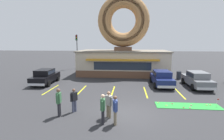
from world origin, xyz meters
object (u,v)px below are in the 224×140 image
at_px(pedestrian_hooded_kid, 59,101).
at_px(car_black, 45,76).
at_px(pedestrian_leather_jacket_man, 109,103).
at_px(golf_ball, 174,105).
at_px(pedestrian_beanie_man, 103,108).
at_px(car_navy, 162,77).
at_px(trash_bin, 179,75).
at_px(car_grey, 197,79).
at_px(putting_flag_pin, 218,101).
at_px(pedestrian_blue_sweater_man, 115,109).
at_px(pedestrian_clipboard_woman, 74,99).
at_px(traffic_light_pole, 77,47).

bearing_deg(pedestrian_hooded_kid, car_black, 121.07).
bearing_deg(pedestrian_leather_jacket_man, golf_ball, 28.55).
height_order(golf_ball, pedestrian_beanie_man, pedestrian_beanie_man).
relative_size(car_black, pedestrian_hooded_kid, 2.65).
distance_m(car_navy, trash_bin, 4.46).
bearing_deg(car_grey, putting_flag_pin, -96.00).
relative_size(car_grey, pedestrian_blue_sweater_man, 2.81).
height_order(car_navy, car_black, same).
bearing_deg(putting_flag_pin, pedestrian_leather_jacket_man, -161.05).
relative_size(pedestrian_blue_sweater_man, pedestrian_beanie_man, 0.96).
bearing_deg(car_black, car_navy, 1.51).
relative_size(pedestrian_hooded_kid, pedestrian_clipboard_woman, 1.12).
bearing_deg(car_grey, car_black, -179.93).
xyz_separation_m(pedestrian_leather_jacket_man, traffic_light_pole, (-7.75, 19.41, 2.81)).
relative_size(putting_flag_pin, pedestrian_leather_jacket_man, 0.34).
distance_m(golf_ball, car_navy, 5.99).
xyz_separation_m(putting_flag_pin, pedestrian_beanie_man, (-7.66, -3.42, 0.51)).
bearing_deg(pedestrian_beanie_man, car_black, 131.01).
height_order(car_navy, pedestrian_hooded_kid, pedestrian_hooded_kid).
height_order(pedestrian_leather_jacket_man, traffic_light_pole, traffic_light_pole).
relative_size(car_grey, traffic_light_pole, 0.79).
bearing_deg(car_navy, pedestrian_leather_jacket_man, -118.84).
bearing_deg(pedestrian_clipboard_woman, car_grey, 35.42).
bearing_deg(pedestrian_leather_jacket_man, car_navy, 61.16).
height_order(pedestrian_blue_sweater_man, pedestrian_clipboard_woman, pedestrian_blue_sweater_man).
relative_size(trash_bin, traffic_light_pole, 0.17).
bearing_deg(trash_bin, car_navy, -127.48).
bearing_deg(car_black, pedestrian_clipboard_woman, -52.76).
height_order(pedestrian_blue_sweater_man, pedestrian_leather_jacket_man, pedestrian_blue_sweater_man).
relative_size(car_black, trash_bin, 4.76).
xyz_separation_m(pedestrian_hooded_kid, pedestrian_clipboard_woman, (0.71, 0.75, -0.12)).
relative_size(golf_ball, pedestrian_blue_sweater_man, 0.03).
height_order(golf_ball, traffic_light_pole, traffic_light_pole).
relative_size(pedestrian_leather_jacket_man, pedestrian_beanie_man, 0.95).
distance_m(pedestrian_hooded_kid, pedestrian_clipboard_woman, 1.04).
xyz_separation_m(pedestrian_beanie_man, traffic_light_pole, (-7.52, 20.27, 2.76)).
distance_m(car_navy, car_grey, 3.44).
relative_size(car_navy, trash_bin, 4.73).
bearing_deg(traffic_light_pole, pedestrian_clipboard_woman, -73.94).
distance_m(pedestrian_blue_sweater_man, trash_bin, 14.43).
bearing_deg(pedestrian_hooded_kid, trash_bin, 49.13).
xyz_separation_m(golf_ball, pedestrian_clipboard_woman, (-6.76, -1.75, 0.81)).
relative_size(pedestrian_blue_sweater_man, traffic_light_pole, 0.28).
xyz_separation_m(pedestrian_leather_jacket_man, pedestrian_clipboard_woman, (-2.35, 0.65, -0.04)).
relative_size(car_navy, traffic_light_pole, 0.80).
bearing_deg(car_grey, golf_ball, -122.67).
relative_size(car_navy, pedestrian_blue_sweater_man, 2.82).
height_order(pedestrian_beanie_man, traffic_light_pole, traffic_light_pole).
relative_size(golf_ball, traffic_light_pole, 0.01).
xyz_separation_m(putting_flag_pin, pedestrian_blue_sweater_man, (-6.99, -3.40, 0.47)).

